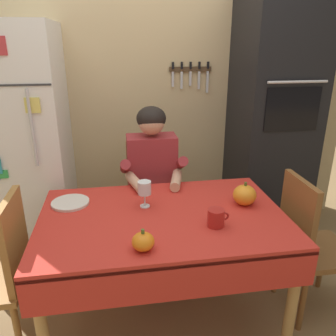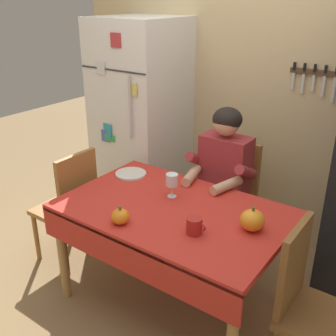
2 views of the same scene
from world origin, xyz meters
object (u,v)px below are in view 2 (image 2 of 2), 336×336
chair_right_side (308,302)px  coffee_mug (194,226)px  chair_behind_person (230,195)px  pumpkin_large (120,216)px  wine_glass (172,181)px  refrigerator (142,123)px  seated_person (220,177)px  dining_table (171,221)px  chair_left_side (71,203)px  serving_tray (131,174)px  pumpkin_medium (252,220)px

chair_right_side → coffee_mug: 0.70m
chair_behind_person → pumpkin_large: (-0.15, -1.10, 0.27)m
coffee_mug → chair_behind_person: bearing=105.0°
wine_glass → refrigerator: bearing=139.1°
refrigerator → coffee_mug: size_ratio=15.17×
seated_person → pumpkin_large: size_ratio=11.21×
dining_table → chair_right_side: size_ratio=1.51×
coffee_mug → chair_left_side: bearing=174.8°
dining_table → pumpkin_large: 0.36m
serving_tray → pumpkin_large: bearing=-54.3°
chair_right_side → pumpkin_medium: size_ratio=6.38×
seated_person → pumpkin_large: (-0.15, -0.91, 0.05)m
refrigerator → pumpkin_large: 1.44m
refrigerator → dining_table: refrigerator is taller
refrigerator → pumpkin_large: (0.81, -1.19, -0.12)m
pumpkin_large → serving_tray: size_ratio=0.49×
refrigerator → chair_behind_person: size_ratio=1.94×
chair_behind_person → pumpkin_medium: (0.49, -0.72, 0.29)m
refrigerator → serving_tray: bearing=-57.1°
wine_glass → pumpkin_large: (-0.05, -0.45, -0.07)m
dining_table → chair_right_side: 0.91m
chair_right_side → serving_tray: 1.49m
chair_left_side → pumpkin_medium: bearing=4.6°
seated_person → coffee_mug: bearing=-71.5°
chair_right_side → serving_tray: bearing=168.6°
refrigerator → pumpkin_medium: 1.67m
coffee_mug → pumpkin_large: size_ratio=1.07×
coffee_mug → pumpkin_large: pumpkin_large is taller
chair_behind_person → pumpkin_large: chair_behind_person is taller
seated_person → serving_tray: bearing=-147.0°
refrigerator → wine_glass: bearing=-40.9°
coffee_mug → wine_glass: bearing=141.2°
dining_table → wine_glass: bearing=123.3°
chair_left_side → pumpkin_large: chair_left_side is taller
chair_right_side → wine_glass: 1.07m
refrigerator → dining_table: 1.32m
seated_person → chair_right_side: seated_person is taller
refrigerator → serving_tray: (0.41, -0.64, -0.15)m
chair_left_side → coffee_mug: bearing=-5.2°
refrigerator → chair_right_side: size_ratio=1.94×
chair_left_side → wine_glass: bearing=12.5°
pumpkin_large → coffee_mug: bearing=21.6°
wine_glass → pumpkin_large: 0.45m
wine_glass → pumpkin_medium: (0.60, -0.07, -0.05)m
chair_behind_person → seated_person: size_ratio=0.75×
dining_table → seated_person: seated_person is taller
dining_table → chair_behind_person: bearing=89.1°
chair_right_side → pumpkin_large: chair_right_side is taller
chair_behind_person → chair_right_side: same height
pumpkin_medium → serving_tray: (-1.04, 0.17, -0.05)m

